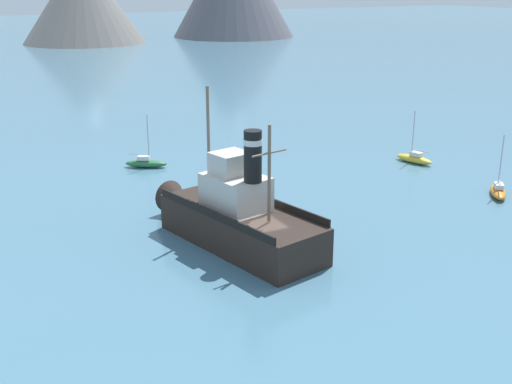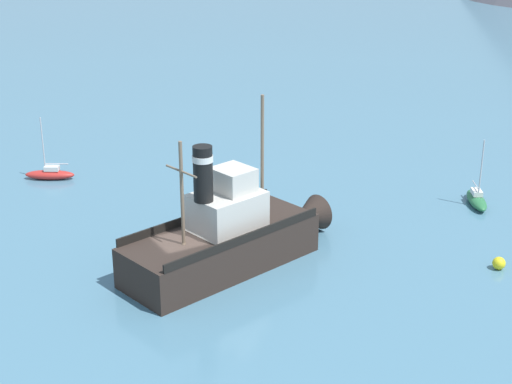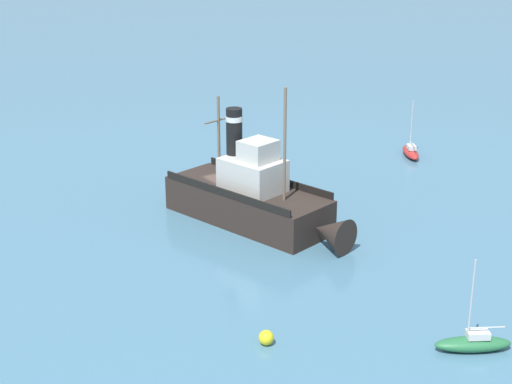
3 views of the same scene
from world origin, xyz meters
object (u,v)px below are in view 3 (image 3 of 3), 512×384
sailboat_green (473,343)px  sailboat_red (411,152)px  old_tugboat (254,198)px  mooring_buoy (266,338)px

sailboat_green → sailboat_red: 31.90m
old_tugboat → sailboat_green: (0.47, 19.63, -1.40)m
old_tugboat → sailboat_green: bearing=88.6°
old_tugboat → sailboat_red: 20.57m
old_tugboat → mooring_buoy: 15.94m
sailboat_green → sailboat_red: (-20.39, -24.53, 0.00)m
sailboat_green → sailboat_red: size_ratio=1.00×
sailboat_green → mooring_buoy: (8.02, -6.21, -0.04)m
mooring_buoy → sailboat_red: bearing=-147.2°
sailboat_green → sailboat_red: same height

